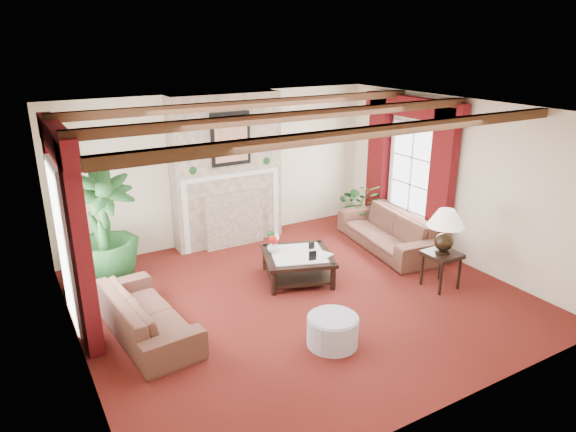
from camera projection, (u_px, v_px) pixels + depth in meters
floor at (301, 297)px, 7.50m from camera, size 6.00×6.00×0.00m
ceiling at (303, 111)px, 6.60m from camera, size 6.00×6.00×0.00m
back_wall at (222, 168)px, 9.29m from camera, size 6.00×0.02×2.70m
left_wall at (69, 254)px, 5.63m from camera, size 0.02×5.50×2.70m
right_wall at (456, 181)px, 8.47m from camera, size 0.02×5.50×2.70m
ceiling_beams at (303, 115)px, 6.62m from camera, size 6.00×3.00×0.12m
fireplace at (224, 93)px, 8.68m from camera, size 2.00×0.52×2.70m
french_door_left at (50, 165)px, 6.20m from camera, size 0.10×1.10×2.16m
french_door_right at (416, 125)px, 9.02m from camera, size 0.10×1.10×2.16m
curtains_left at (55, 130)px, 6.11m from camera, size 0.20×2.40×2.55m
curtains_right at (413, 101)px, 8.83m from camera, size 0.20×2.40×2.55m
sofa_left at (145, 306)px, 6.47m from camera, size 2.07×0.93×0.77m
sofa_right at (388, 225)px, 9.12m from camera, size 2.40×1.28×0.87m
potted_palm at (106, 255)px, 7.71m from camera, size 1.01×1.79×1.00m
small_plant at (358, 210)px, 10.12m from camera, size 1.51×1.54×0.73m
coffee_table at (298, 267)px, 8.00m from camera, size 1.32×1.32×0.42m
side_table at (441, 270)px, 7.73m from camera, size 0.61×0.61×0.56m
ottoman at (333, 331)px, 6.30m from camera, size 0.64×0.64×0.37m
table_lamp at (445, 231)px, 7.52m from camera, size 0.55×0.55×0.70m
flower_vase at (274, 247)px, 7.96m from camera, size 0.33×0.33×0.20m
book at (319, 249)px, 7.79m from camera, size 0.21×0.15×0.27m
photo_frame_a at (313, 256)px, 7.68m from camera, size 0.12×0.05×0.16m
photo_frame_b at (311, 246)px, 8.09m from camera, size 0.09×0.05×0.12m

